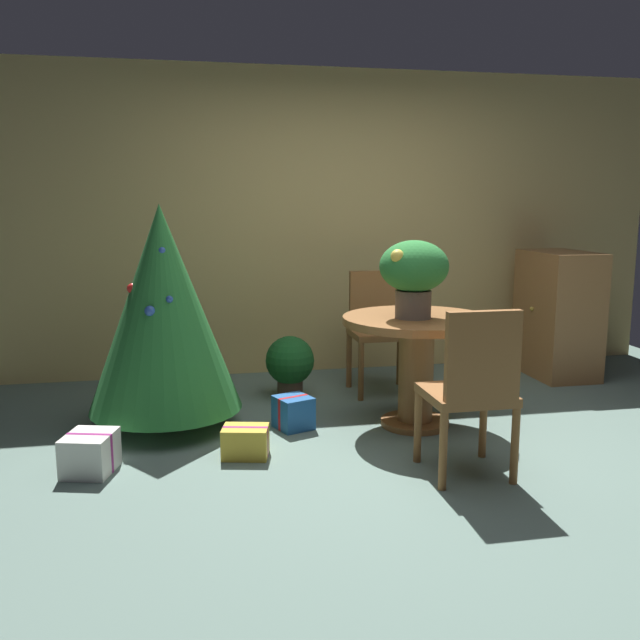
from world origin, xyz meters
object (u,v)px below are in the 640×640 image
Objects in this scene: gift_box_blue at (293,412)px; potted_plant at (290,363)px; round_dining_table at (417,349)px; wooden_chair_near at (473,385)px; flower_vase at (414,271)px; gift_box_gold at (245,442)px; holiday_tree at (163,308)px; wooden_chair_far at (379,324)px; wooden_cabinet at (558,314)px; gift_box_cream at (90,453)px.

gift_box_blue is 0.74m from potted_plant.
wooden_chair_near is at bearing -90.00° from round_dining_table.
round_dining_table is 0.92m from gift_box_blue.
flower_vase reaches higher than gift_box_gold.
round_dining_table is 0.67× the size of holiday_tree.
wooden_chair_far is (0.05, 0.95, -0.51)m from flower_vase.
holiday_tree reaches higher than wooden_cabinet.
flower_vase is at bearing -51.63° from potted_plant.
wooden_chair_far is at bearing -174.82° from wooden_cabinet.
wooden_chair_far is 2.69× the size of gift_box_cream.
gift_box_blue is (-0.77, 0.15, -0.94)m from flower_vase.
gift_box_gold is at bearing 154.80° from wooden_chair_near.
gift_box_gold is 0.28× the size of wooden_cabinet.
potted_plant is (-0.73, -0.09, -0.26)m from wooden_chair_far.
holiday_tree is at bearing -166.87° from wooden_cabinet.
gift_box_cream is 0.33× the size of wooden_cabinet.
wooden_chair_near is 3.30× the size of gift_box_blue.
wooden_chair_far reaches higher than potted_plant.
gift_box_gold is at bearing 4.31° from gift_box_cream.
holiday_tree is at bearing 125.84° from gift_box_gold.
holiday_tree is 1.07m from gift_box_cream.
wooden_cabinet is at bearing 33.15° from flower_vase.
flower_vase is 1.67× the size of gift_box_gold.
wooden_cabinet is at bearing 13.13° from holiday_tree.
gift_box_gold is (0.47, -0.65, -0.71)m from holiday_tree.
wooden_chair_far is at bearing 7.42° from potted_plant.
wooden_cabinet reaches higher than wooden_chair_far.
gift_box_gold is 0.63× the size of potted_plant.
wooden_cabinet is 2.23× the size of potted_plant.
flower_vase is 0.34× the size of holiday_tree.
potted_plant is (0.91, 0.52, -0.53)m from holiday_tree.
wooden_chair_far is at bearing 33.01° from gift_box_cream.
holiday_tree reaches higher than wooden_chair_near.
holiday_tree is 1.07m from gift_box_gold.
wooden_chair_near reaches higher than gift_box_gold.
flower_vase is at bearing 10.64° from gift_box_cream.
wooden_chair_near reaches higher than gift_box_blue.
wooden_chair_far is 0.88× the size of wooden_cabinet.
potted_plant is at bearing 29.74° from holiday_tree.
gift_box_cream is 1.81m from potted_plant.
wooden_chair_far reaches higher than gift_box_blue.
wooden_chair_far is 1.78m from gift_box_gold.
round_dining_table is 2.05× the size of potted_plant.
round_dining_table is at bearing 11.65° from gift_box_cream.
holiday_tree is at bearing 60.43° from gift_box_cream.
gift_box_blue is (-0.81, 0.10, -0.42)m from round_dining_table.
wooden_cabinet is (1.69, 1.10, -0.52)m from flower_vase.
gift_box_gold is at bearing -54.16° from holiday_tree.
gift_box_blue is (-0.81, -0.81, -0.43)m from wooden_chair_far.
round_dining_table reaches higher than gift_box_gold.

